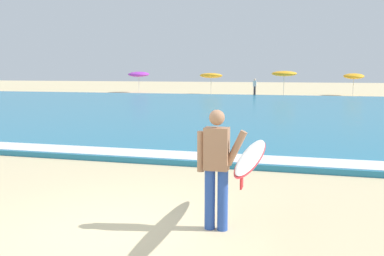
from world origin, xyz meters
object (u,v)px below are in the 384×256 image
(beach_umbrella_2, at_px, (284,74))
(beach_umbrella_3, at_px, (354,76))
(beachgoer_near_row_left, at_px, (255,86))
(beach_umbrella_0, at_px, (139,74))
(beach_umbrella_1, at_px, (211,76))
(surfer_with_board, at_px, (233,160))

(beach_umbrella_2, xyz_separation_m, beach_umbrella_3, (6.26, 2.45, -0.24))
(beach_umbrella_3, distance_m, beachgoer_near_row_left, 9.30)
(beach_umbrella_0, bearing_deg, beach_umbrella_1, -10.66)
(beach_umbrella_3, relative_size, beachgoer_near_row_left, 1.34)
(beach_umbrella_1, relative_size, beach_umbrella_2, 0.99)
(beach_umbrella_1, distance_m, beach_umbrella_3, 13.35)
(surfer_with_board, bearing_deg, beachgoer_near_row_left, 95.23)
(beach_umbrella_0, xyz_separation_m, beach_umbrella_3, (21.51, -0.32, -0.13))
(beach_umbrella_1, distance_m, beachgoer_near_row_left, 4.71)
(beach_umbrella_1, distance_m, beach_umbrella_2, 7.15)
(beach_umbrella_1, xyz_separation_m, beach_umbrella_3, (13.30, 1.23, -0.03))
(beach_umbrella_0, relative_size, beach_umbrella_2, 1.00)
(beach_umbrella_2, bearing_deg, surfer_with_board, -89.38)
(beach_umbrella_1, height_order, beach_umbrella_2, beach_umbrella_2)
(beachgoer_near_row_left, bearing_deg, beach_umbrella_2, 2.31)
(surfer_with_board, bearing_deg, beach_umbrella_2, 90.62)
(surfer_with_board, relative_size, beach_umbrella_2, 1.20)
(beach_umbrella_0, relative_size, beachgoer_near_row_left, 1.45)
(beach_umbrella_0, relative_size, beach_umbrella_3, 1.08)
(surfer_with_board, xyz_separation_m, beach_umbrella_1, (-7.40, 33.97, 0.79))
(beach_umbrella_1, bearing_deg, beach_umbrella_0, 169.34)
(beach_umbrella_2, bearing_deg, beachgoer_near_row_left, -177.69)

